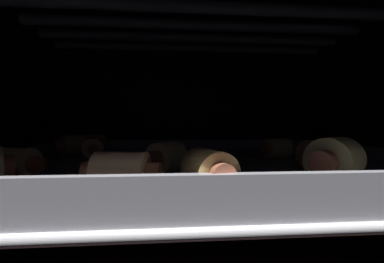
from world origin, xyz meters
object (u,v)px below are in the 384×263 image
(pig_in_blanket_mid_2, at_px, (319,155))
(pig_in_blanket_mid_10, at_px, (94,142))
(pig_in_blanket_mid_1, at_px, (277,148))
(pig_in_blanket_mid_8, at_px, (166,157))
(pig_in_blanket_mid_3, at_px, (92,148))
(oven_rack_mid, at_px, (198,172))
(baking_tray_mid, at_px, (198,163))
(pig_in_blanket_mid_5, at_px, (334,160))
(heating_element, at_px, (198,25))
(pig_in_blanket_mid_9, at_px, (208,170))
(pig_in_blanket_mid_4, at_px, (17,163))
(pig_in_blanket_mid_0, at_px, (74,145))
(pig_in_blanket_mid_6, at_px, (121,172))

(pig_in_blanket_mid_2, height_order, pig_in_blanket_mid_10, same)
(pig_in_blanket_mid_1, distance_m, pig_in_blanket_mid_8, 0.18)
(pig_in_blanket_mid_2, relative_size, pig_in_blanket_mid_3, 1.13)
(pig_in_blanket_mid_1, relative_size, pig_in_blanket_mid_8, 0.93)
(oven_rack_mid, height_order, pig_in_blanket_mid_8, pig_in_blanket_mid_8)
(pig_in_blanket_mid_2, height_order, pig_in_blanket_mid_3, pig_in_blanket_mid_2)
(baking_tray_mid, distance_m, pig_in_blanket_mid_5, 0.17)
(pig_in_blanket_mid_5, bearing_deg, pig_in_blanket_mid_1, 81.91)
(pig_in_blanket_mid_8, bearing_deg, heating_element, 66.52)
(pig_in_blanket_mid_5, bearing_deg, pig_in_blanket_mid_9, -170.70)
(pig_in_blanket_mid_2, bearing_deg, pig_in_blanket_mid_1, 89.54)
(baking_tray_mid, bearing_deg, pig_in_blanket_mid_4, -147.19)
(pig_in_blanket_mid_0, bearing_deg, pig_in_blanket_mid_4, -84.91)
(pig_in_blanket_mid_0, relative_size, pig_in_blanket_mid_10, 1.01)
(pig_in_blanket_mid_0, distance_m, pig_in_blanket_mid_1, 0.29)
(pig_in_blanket_mid_4, distance_m, pig_in_blanket_mid_8, 0.12)
(pig_in_blanket_mid_0, xyz_separation_m, pig_in_blanket_mid_10, (0.01, 0.07, -0.00))
(pig_in_blanket_mid_8, distance_m, pig_in_blanket_mid_9, 0.08)
(pig_in_blanket_mid_1, height_order, pig_in_blanket_mid_9, pig_in_blanket_mid_9)
(heating_element, xyz_separation_m, pig_in_blanket_mid_3, (-0.14, 0.03, -0.15))
(pig_in_blanket_mid_1, bearing_deg, pig_in_blanket_mid_10, 153.48)
(oven_rack_mid, relative_size, pig_in_blanket_mid_4, 9.53)
(pig_in_blanket_mid_9, bearing_deg, pig_in_blanket_mid_8, 110.62)
(pig_in_blanket_mid_4, relative_size, pig_in_blanket_mid_9, 0.98)
(pig_in_blanket_mid_2, distance_m, pig_in_blanket_mid_5, 0.06)
(pig_in_blanket_mid_4, bearing_deg, pig_in_blanket_mid_5, -10.10)
(pig_in_blanket_mid_2, height_order, pig_in_blanket_mid_4, pig_in_blanket_mid_2)
(pig_in_blanket_mid_4, bearing_deg, heating_element, 32.81)
(baking_tray_mid, relative_size, pig_in_blanket_mid_9, 8.39)
(pig_in_blanket_mid_3, bearing_deg, pig_in_blanket_mid_8, -51.30)
(pig_in_blanket_mid_3, height_order, pig_in_blanket_mid_10, pig_in_blanket_mid_10)
(pig_in_blanket_mid_1, xyz_separation_m, pig_in_blanket_mid_9, (-0.12, -0.17, 0.00))
(oven_rack_mid, xyz_separation_m, pig_in_blanket_mid_0, (-0.18, 0.08, 0.03))
(baking_tray_mid, bearing_deg, pig_in_blanket_mid_3, 166.73)
(pig_in_blanket_mid_10, bearing_deg, pig_in_blanket_mid_6, -72.15)
(pig_in_blanket_mid_4, height_order, pig_in_blanket_mid_9, pig_in_blanket_mid_9)
(pig_in_blanket_mid_2, distance_m, pig_in_blanket_mid_10, 0.36)
(pig_in_blanket_mid_0, height_order, pig_in_blanket_mid_3, pig_in_blanket_mid_0)
(heating_element, xyz_separation_m, pig_in_blanket_mid_8, (-0.04, -0.09, -0.15))
(pig_in_blanket_mid_2, xyz_separation_m, pig_in_blanket_mid_8, (-0.14, -0.00, -0.00))
(baking_tray_mid, xyz_separation_m, pig_in_blanket_mid_10, (-0.16, 0.15, 0.02))
(pig_in_blanket_mid_0, xyz_separation_m, pig_in_blanket_mid_5, (0.26, -0.22, 0.00))
(baking_tray_mid, distance_m, pig_in_blanket_mid_6, 0.17)
(heating_element, distance_m, pig_in_blanket_mid_6, 0.23)
(pig_in_blanket_mid_1, height_order, pig_in_blanket_mid_5, pig_in_blanket_mid_5)
(pig_in_blanket_mid_0, height_order, pig_in_blanket_mid_5, pig_in_blanket_mid_5)
(pig_in_blanket_mid_2, relative_size, pig_in_blanket_mid_8, 1.05)
(oven_rack_mid, distance_m, pig_in_blanket_mid_6, 0.17)
(pig_in_blanket_mid_10, bearing_deg, pig_in_blanket_mid_1, -26.52)
(oven_rack_mid, distance_m, pig_in_blanket_mid_8, 0.10)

